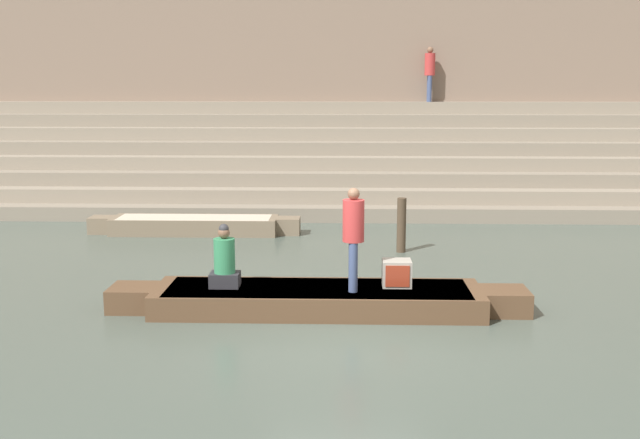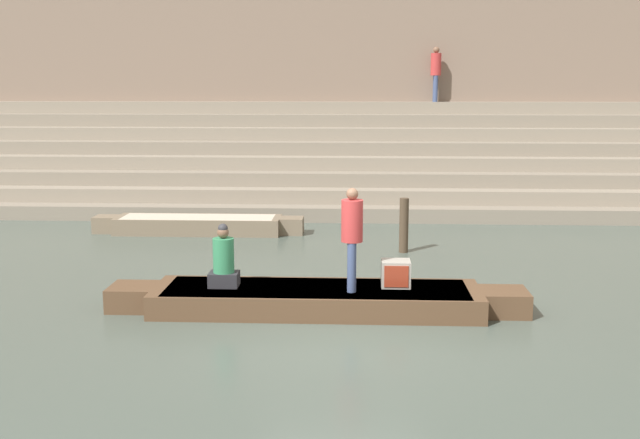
{
  "view_description": "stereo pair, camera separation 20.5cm",
  "coord_description": "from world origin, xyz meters",
  "px_view_note": "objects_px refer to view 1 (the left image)",
  "views": [
    {
      "loc": [
        -0.06,
        -10.64,
        3.58
      ],
      "look_at": [
        -0.46,
        2.16,
        1.28
      ],
      "focal_mm": 42.0,
      "sensor_mm": 36.0,
      "label": 1
    },
    {
      "loc": [
        0.14,
        -10.63,
        3.58
      ],
      "look_at": [
        -0.46,
        2.16,
        1.28
      ],
      "focal_mm": 42.0,
      "sensor_mm": 36.0,
      "label": 2
    }
  ],
  "objects_px": {
    "person_standing": "(353,232)",
    "person_rowing": "(225,262)",
    "person_on_steps": "(430,70)",
    "moored_boat_shore": "(195,225)",
    "tv_set": "(397,273)",
    "mooring_post": "(401,225)",
    "rowboat_main": "(318,298)"
  },
  "relations": [
    {
      "from": "person_rowing",
      "to": "rowboat_main",
      "type": "bearing_deg",
      "value": 8.79
    },
    {
      "from": "moored_boat_shore",
      "to": "mooring_post",
      "type": "relative_size",
      "value": 4.34
    },
    {
      "from": "rowboat_main",
      "to": "person_standing",
      "type": "height_order",
      "value": "person_standing"
    },
    {
      "from": "person_rowing",
      "to": "moored_boat_shore",
      "type": "bearing_deg",
      "value": 115.54
    },
    {
      "from": "person_on_steps",
      "to": "mooring_post",
      "type": "bearing_deg",
      "value": 140.52
    },
    {
      "from": "mooring_post",
      "to": "person_rowing",
      "type": "bearing_deg",
      "value": -125.99
    },
    {
      "from": "person_standing",
      "to": "tv_set",
      "type": "distance_m",
      "value": 1.05
    },
    {
      "from": "tv_set",
      "to": "moored_boat_shore",
      "type": "relative_size",
      "value": 0.09
    },
    {
      "from": "mooring_post",
      "to": "person_on_steps",
      "type": "distance_m",
      "value": 9.24
    },
    {
      "from": "moored_boat_shore",
      "to": "person_standing",
      "type": "bearing_deg",
      "value": -62.63
    },
    {
      "from": "person_rowing",
      "to": "person_standing",
      "type": "bearing_deg",
      "value": 5.85
    },
    {
      "from": "rowboat_main",
      "to": "tv_set",
      "type": "height_order",
      "value": "tv_set"
    },
    {
      "from": "person_standing",
      "to": "person_rowing",
      "type": "distance_m",
      "value": 2.14
    },
    {
      "from": "mooring_post",
      "to": "person_on_steps",
      "type": "height_order",
      "value": "person_on_steps"
    },
    {
      "from": "person_on_steps",
      "to": "tv_set",
      "type": "bearing_deg",
      "value": 142.03
    },
    {
      "from": "person_on_steps",
      "to": "person_rowing",
      "type": "bearing_deg",
      "value": 130.5
    },
    {
      "from": "rowboat_main",
      "to": "person_standing",
      "type": "bearing_deg",
      "value": -11.76
    },
    {
      "from": "person_on_steps",
      "to": "moored_boat_shore",
      "type": "bearing_deg",
      "value": 105.96
    },
    {
      "from": "person_standing",
      "to": "moored_boat_shore",
      "type": "distance_m",
      "value": 7.57
    },
    {
      "from": "person_standing",
      "to": "person_on_steps",
      "type": "xyz_separation_m",
      "value": [
        2.58,
        12.95,
        2.74
      ]
    },
    {
      "from": "rowboat_main",
      "to": "person_rowing",
      "type": "bearing_deg",
      "value": 178.85
    },
    {
      "from": "person_rowing",
      "to": "mooring_post",
      "type": "bearing_deg",
      "value": 64.08
    },
    {
      "from": "person_standing",
      "to": "person_rowing",
      "type": "height_order",
      "value": "person_standing"
    },
    {
      "from": "person_standing",
      "to": "person_on_steps",
      "type": "height_order",
      "value": "person_on_steps"
    },
    {
      "from": "moored_boat_shore",
      "to": "person_on_steps",
      "type": "height_order",
      "value": "person_on_steps"
    },
    {
      "from": "tv_set",
      "to": "moored_boat_shore",
      "type": "bearing_deg",
      "value": 124.07
    },
    {
      "from": "moored_boat_shore",
      "to": "person_rowing",
      "type": "bearing_deg",
      "value": -77.7
    },
    {
      "from": "mooring_post",
      "to": "person_standing",
      "type": "bearing_deg",
      "value": -103.77
    },
    {
      "from": "person_rowing",
      "to": "moored_boat_shore",
      "type": "xyz_separation_m",
      "value": [
        -1.74,
        6.3,
        -0.58
      ]
    },
    {
      "from": "person_standing",
      "to": "rowboat_main",
      "type": "bearing_deg",
      "value": 160.45
    },
    {
      "from": "tv_set",
      "to": "person_on_steps",
      "type": "distance_m",
      "value": 13.28
    },
    {
      "from": "person_standing",
      "to": "tv_set",
      "type": "height_order",
      "value": "person_standing"
    }
  ]
}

